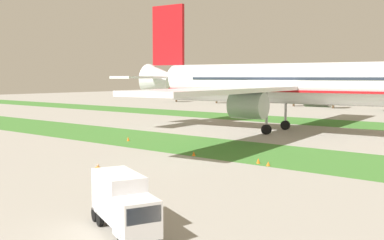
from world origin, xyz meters
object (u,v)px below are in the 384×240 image
Objects in this scene: taxiway_marker_1 at (194,154)px; taxiway_marker_3 at (258,161)px; ground_crew_marshaller at (98,172)px; airliner at (290,83)px; taxiway_marker_0 at (268,164)px; taxiway_marker_2 at (128,139)px; catering_truck at (123,201)px.

taxiway_marker_3 reaches higher than taxiway_marker_1.
airliner is at bearing 58.86° from ground_crew_marshaller.
ground_crew_marshaller is 18.71m from taxiway_marker_0.
ground_crew_marshaller is 2.75× the size of taxiway_marker_2.
taxiway_marker_1 is at bearing -126.42° from catering_truck.
taxiway_marker_0 is at bearing 0.91° from taxiway_marker_1.
ground_crew_marshaller reaches higher than taxiway_marker_0.
catering_truck is 28.20m from taxiway_marker_1.
taxiway_marker_2 is at bearing -35.97° from airliner.
airliner reaches higher than taxiway_marker_0.
taxiway_marker_1 is (-2.11, 16.66, -0.66)m from ground_crew_marshaller.
airliner is 159.54× the size of taxiway_marker_0.
ground_crew_marshaller is at bearing -110.65° from taxiway_marker_3.
taxiway_marker_3 is (8.67, 0.74, 0.01)m from taxiway_marker_1.
ground_crew_marshaller is at bearing -99.47° from catering_truck.
airliner is 30.82m from taxiway_marker_3.
taxiway_marker_2 is (-14.39, -24.42, -8.24)m from airliner.
catering_truck is at bearing -81.49° from taxiway_marker_0.
taxiway_marker_0 is 1.70m from taxiway_marker_3.
taxiway_marker_1 is 0.98× the size of taxiway_marker_3.
taxiway_marker_0 is at bearing -8.64° from taxiway_marker_2.
taxiway_marker_3 is at bearing -7.88° from taxiway_marker_2.
taxiway_marker_1 is (1.65, -28.58, -8.27)m from airliner.
ground_crew_marshaller is 2.96× the size of taxiway_marker_3.
ground_crew_marshaller reaches higher than taxiway_marker_2.
taxiway_marker_2 is at bearing 171.36° from taxiway_marker_0.
ground_crew_marshaller is (3.76, -45.25, -7.61)m from airliner.
taxiway_marker_2 is at bearing 165.46° from taxiway_marker_1.
taxiway_marker_3 is (-1.59, 0.58, 0.05)m from taxiway_marker_0.
taxiway_marker_1 is 0.91× the size of taxiway_marker_2.
taxiway_marker_1 is at bearing -175.11° from taxiway_marker_3.
taxiway_marker_2 reaches higher than taxiway_marker_1.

